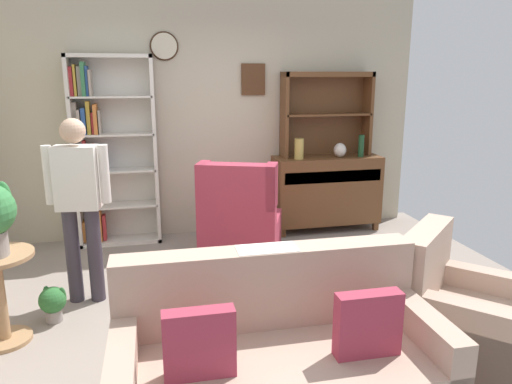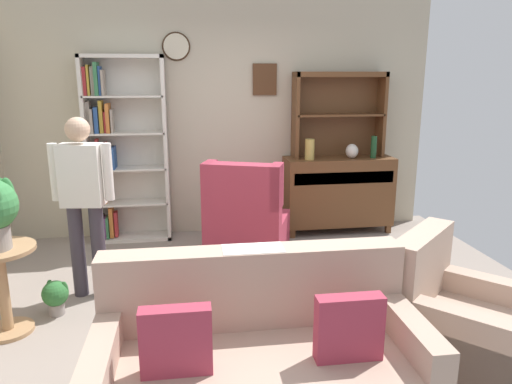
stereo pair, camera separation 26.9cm
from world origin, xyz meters
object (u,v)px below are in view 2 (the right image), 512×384
at_px(bookshelf, 120,150).
at_px(wingback_chair, 246,223).
at_px(bottle_wine, 374,147).
at_px(person_reading, 83,195).
at_px(vase_round, 352,151).
at_px(plant_stand, 2,281).
at_px(book_stack, 234,273).
at_px(coffee_table, 235,291).
at_px(couch_floral, 260,364).
at_px(sideboard, 338,191).
at_px(potted_plant_small, 56,295).
at_px(armchair_floral, 454,325).
at_px(sideboard_hutch, 339,103).
at_px(vase_tall, 310,149).

height_order(bookshelf, wingback_chair, bookshelf).
relative_size(bottle_wine, person_reading, 0.17).
xyz_separation_m(vase_round, plant_stand, (-3.33, -1.87, -0.59)).
distance_m(wingback_chair, book_stack, 1.47).
bearing_deg(coffee_table, book_stack, 89.73).
relative_size(bottle_wine, coffee_table, 0.33).
height_order(bookshelf, couch_floral, bookshelf).
bearing_deg(sideboard, book_stack, -124.88).
relative_size(couch_floral, potted_plant_small, 6.29).
xyz_separation_m(armchair_floral, wingback_chair, (-1.11, 2.10, 0.09)).
bearing_deg(sideboard_hutch, coffee_table, -122.79).
bearing_deg(vase_round, coffee_table, -127.11).
bearing_deg(potted_plant_small, armchair_floral, -21.77).
height_order(bookshelf, bottle_wine, bookshelf).
bearing_deg(bookshelf, couch_floral, -71.07).
relative_size(vase_tall, person_reading, 0.15).
bearing_deg(plant_stand, coffee_table, -9.73).
distance_m(vase_round, armchair_floral, 2.86).
distance_m(bookshelf, wingback_chair, 1.70).
bearing_deg(plant_stand, bookshelf, 72.25).
bearing_deg(bookshelf, person_reading, -95.33).
bearing_deg(couch_floral, potted_plant_small, 136.14).
relative_size(bookshelf, armchair_floral, 1.94).
distance_m(vase_tall, book_stack, 2.43).
bearing_deg(book_stack, sideboard, 55.12).
bearing_deg(plant_stand, vase_tall, 33.45).
bearing_deg(couch_floral, vase_round, 62.20).
height_order(armchair_floral, potted_plant_small, armchair_floral).
bearing_deg(wingback_chair, potted_plant_small, -149.74).
relative_size(armchair_floral, person_reading, 0.69).
xyz_separation_m(sideboard, armchair_floral, (-0.12, -2.82, -0.22)).
xyz_separation_m(bookshelf, plant_stand, (-0.65, -2.02, -0.64)).
relative_size(sideboard_hutch, vase_round, 6.47).
distance_m(bookshelf, couch_floral, 3.44).
distance_m(couch_floral, plant_stand, 2.09).
height_order(coffee_table, book_stack, book_stack).
distance_m(bookshelf, sideboard_hutch, 2.60).
bearing_deg(coffee_table, couch_floral, -87.27).
distance_m(sideboard_hutch, bottle_wine, 0.67).
height_order(vase_tall, book_stack, vase_tall).
distance_m(armchair_floral, coffee_table, 1.51).
relative_size(bookshelf, couch_floral, 1.16).
relative_size(sideboard_hutch, couch_floral, 0.61).
bearing_deg(coffee_table, bookshelf, 114.37).
height_order(potted_plant_small, book_stack, book_stack).
distance_m(sideboard_hutch, potted_plant_small, 3.70).
bearing_deg(bookshelf, vase_tall, -4.36).
distance_m(wingback_chair, plant_stand, 2.32).
distance_m(armchair_floral, wingback_chair, 2.37).
xyz_separation_m(potted_plant_small, book_stack, (1.40, -0.45, 0.30)).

